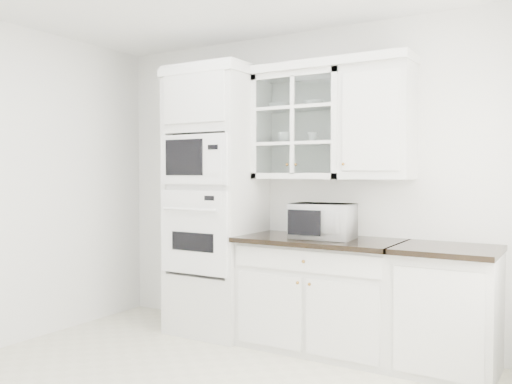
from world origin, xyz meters
The scene contains 12 objects.
room_shell centered at (0.00, 0.43, 1.78)m, with size 4.00×3.50×2.70m.
oven_column centered at (-0.75, 1.42, 1.20)m, with size 0.76×0.68×2.40m.
base_cabinet_run centered at (0.28, 1.45, 0.46)m, with size 1.32×0.67×0.92m.
extra_base_cabinet centered at (1.28, 1.45, 0.46)m, with size 0.72×0.67×0.92m.
upper_cabinet_glass centered at (0.03, 1.58, 1.85)m, with size 0.80×0.33×0.90m.
upper_cabinet_solid centered at (0.71, 1.58, 1.85)m, with size 0.55×0.33×0.90m, color silver.
crown_molding centered at (-0.07, 1.56, 2.33)m, with size 2.14×0.38×0.07m, color silver.
countertop_microwave centered at (0.31, 1.42, 1.06)m, with size 0.49×0.41×0.28m, color white.
bowl_a centered at (-0.18, 1.59, 2.03)m, with size 0.20×0.20×0.05m, color white.
bowl_b centered at (0.14, 1.59, 2.04)m, with size 0.17×0.17×0.05m, color white.
cup_a centered at (-0.12, 1.58, 1.76)m, with size 0.12×0.12×0.10m, color white.
cup_b centered at (0.15, 1.57, 1.75)m, with size 0.09×0.09×0.08m, color white.
Camera 1 is at (2.10, -2.60, 1.45)m, focal length 38.00 mm.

